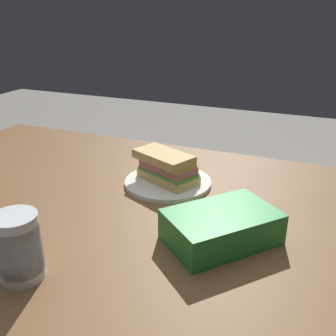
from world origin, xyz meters
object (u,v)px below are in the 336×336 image
object	(u,v)px
sandwich	(167,167)
plastic_cup_stack	(19,247)
dining_table	(119,236)
chip_bag	(221,227)
paper_plate	(168,182)

from	to	relation	value
sandwich	plastic_cup_stack	bearing A→B (deg)	79.61
dining_table	chip_bag	xyz separation A→B (m)	(-0.28, 0.05, 0.12)
paper_plate	plastic_cup_stack	distance (m)	0.50
dining_table	plastic_cup_stack	distance (m)	0.34
chip_bag	paper_plate	bearing A→B (deg)	-95.43
sandwich	chip_bag	xyz separation A→B (m)	(-0.22, 0.23, -0.02)
chip_bag	plastic_cup_stack	bearing A→B (deg)	-9.45
chip_bag	dining_table	bearing A→B (deg)	-58.74
plastic_cup_stack	paper_plate	bearing A→B (deg)	-100.86
dining_table	plastic_cup_stack	bearing A→B (deg)	84.63
paper_plate	sandwich	bearing A→B (deg)	2.84
dining_table	paper_plate	size ratio (longest dim) A/B	6.22
plastic_cup_stack	chip_bag	bearing A→B (deg)	-140.07
sandwich	chip_bag	world-z (taller)	sandwich
chip_bag	plastic_cup_stack	size ratio (longest dim) A/B	1.76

